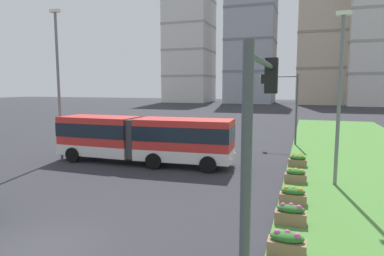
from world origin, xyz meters
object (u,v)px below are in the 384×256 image
Objects in this scene: flower_planter_3 at (296,176)px; apartment_tower_west at (190,40)px; flower_planter_0 at (287,243)px; flower_planter_1 at (291,214)px; streetlight_left at (58,79)px; apartment_tower_centre at (327,36)px; traffic_light_far_right at (285,97)px; apartment_tower_westcentre at (251,27)px; traffic_light_near_right at (258,149)px; articulated_bus at (143,138)px; flower_planter_2 at (293,196)px; streetlight_median at (340,92)px; apartment_tower_eastcentre at (381,29)px; flower_planter_4 at (298,161)px; car_navy_sedan at (148,134)px.

flower_planter_3 is 0.03× the size of apartment_tower_west.
flower_planter_0 is 105.65m from apartment_tower_west.
flower_planter_1 is 17.63m from streetlight_left.
flower_planter_1 is 0.03× the size of apartment_tower_centre.
apartment_tower_westcentre reaches higher than traffic_light_far_right.
traffic_light_far_right is 23.85m from traffic_light_near_right.
traffic_light_far_right is (-1.42, 17.57, 3.71)m from flower_planter_1.
articulated_bus is 10.93m from flower_planter_2.
flower_planter_0 is at bearing -90.00° from flower_planter_3.
articulated_bus is at bearing 134.98° from flower_planter_0.
traffic_light_far_right is 0.13× the size of apartment_tower_westcentre.
flower_planter_0 is 9.45m from streetlight_median.
apartment_tower_eastcentre is (33.75, 82.73, 14.72)m from streetlight_left.
flower_planter_4 is 89.27m from apartment_tower_westcentre.
flower_planter_4 is at bearing -102.80° from apartment_tower_eastcentre.
streetlight_median reaches higher than traffic_light_far_right.
flower_planter_0 is 2.43m from flower_planter_1.
flower_planter_4 is (0.00, 3.71, 0.00)m from flower_planter_3.
flower_planter_1 is 93.19m from apartment_tower_eastcentre.
streetlight_median is at bearing -2.41° from streetlight_left.
apartment_tower_eastcentre is at bearing 77.20° from flower_planter_4.
car_navy_sedan reaches higher than flower_planter_3.
flower_planter_0 is at bearing -52.74° from car_navy_sedan.
flower_planter_4 is at bearing -66.47° from apartment_tower_west.
streetlight_left reaches higher than traffic_light_near_right.
flower_planter_2 is (0.00, 2.16, 0.00)m from flower_planter_1.
flower_planter_1 is 103.43m from apartment_tower_west.
apartment_tower_west is (-37.09, 94.45, 20.04)m from flower_planter_1.
streetlight_median reaches higher than traffic_light_near_right.
flower_planter_2 is 0.03× the size of apartment_tower_west.
flower_planter_4 is (0.00, 9.27, 0.00)m from flower_planter_1.
flower_planter_3 is 0.03× the size of apartment_tower_eastcentre.
traffic_light_near_right is 101.79m from apartment_tower_centre.
streetlight_median is at bearing 6.18° from flower_planter_3.
car_navy_sedan is 14.26m from flower_planter_4.
articulated_bus is 10.84× the size of flower_planter_0.
apartment_tower_westcentre reaches higher than flower_planter_0.
flower_planter_0 is at bearing -90.00° from flower_planter_2.
traffic_light_near_right reaches higher than flower_planter_2.
apartment_tower_westcentre is 35.24m from apartment_tower_eastcentre.
apartment_tower_westcentre is (-18.52, 88.19, 18.56)m from streetlight_median.
traffic_light_far_right is at bearing 95.28° from flower_planter_2.
apartment_tower_westcentre is at bearing 100.65° from flower_planter_3.
apartment_tower_west reaches higher than apartment_tower_eastcentre.
apartment_tower_west is (-23.96, 79.63, 19.71)m from car_navy_sedan.
flower_planter_2 is at bearing -79.74° from apartment_tower_westcentre.
flower_planter_0 is 0.03× the size of apartment_tower_west.
streetlight_left is (-15.59, 4.34, 5.07)m from flower_planter_2.
apartment_tower_westcentre is at bearing 99.78° from flower_planter_0.
traffic_light_near_right reaches higher than car_navy_sedan.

